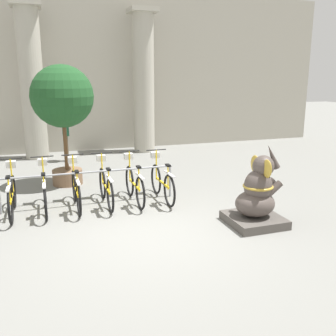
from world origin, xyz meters
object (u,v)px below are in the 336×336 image
Objects in this scene: bicycle_5 at (162,182)px; person_pedestrian at (66,129)px; bicycle_1 at (45,192)px; bicycle_2 at (76,189)px; bicycle_0 at (12,195)px; bicycle_3 at (106,186)px; bicycle_4 at (134,184)px; potted_tree at (63,101)px; elephant_statue at (257,198)px.

bicycle_5 is 5.28m from person_pedestrian.
bicycle_2 is at bearing 0.29° from bicycle_1.
bicycle_2 is at bearing -91.61° from person_pedestrian.
person_pedestrian reaches higher than bicycle_2.
bicycle_0 and bicycle_1 have the same top height.
bicycle_3 is 0.98× the size of person_pedestrian.
potted_tree is (-1.34, 1.99, 1.75)m from bicycle_4.
elephant_statue is 7.60m from person_pedestrian.
bicycle_1 and bicycle_4 have the same top height.
bicycle_3 is (1.29, 0.00, 0.00)m from bicycle_1.
bicycle_1 is 4.98m from person_pedestrian.
bicycle_4 is at bearing -0.56° from bicycle_2.
bicycle_3 is at bearing -84.04° from person_pedestrian.
bicycle_0 is 3.22m from bicycle_5.
bicycle_1 is 1.10× the size of elephant_statue.
potted_tree is at bearing 128.85° from elephant_statue.
bicycle_0 is 0.65m from bicycle_1.
bicycle_4 is 1.00× the size of bicycle_5.
bicycle_3 is 0.65m from bicycle_4.
bicycle_2 is (1.29, 0.02, 0.00)m from bicycle_0.
bicycle_2 is at bearing -88.49° from potted_tree.
bicycle_3 is 1.29m from bicycle_5.
elephant_statue is at bearing -57.71° from bicycle_5.
potted_tree is at bearing 58.22° from bicycle_0.
bicycle_5 is (1.29, -0.06, 0.00)m from bicycle_3.
person_pedestrian is (-1.15, 4.88, 0.65)m from bicycle_4.
person_pedestrian reaches higher than bicycle_5.
bicycle_0 is at bearing -179.18° from bicycle_2.
person_pedestrian is (-3.07, 6.94, 0.55)m from elephant_statue.
person_pedestrian is at bearing 88.39° from bicycle_2.
elephant_statue is 0.89× the size of person_pedestrian.
bicycle_1 is at bearing 151.83° from elephant_statue.
bicycle_0 is 1.29m from bicycle_2.
potted_tree is at bearing -93.74° from person_pedestrian.
potted_tree is at bearing 109.41° from bicycle_3.
person_pedestrian is 3.10m from potted_tree.
potted_tree reaches higher than elephant_statue.
person_pedestrian is at bearing 95.96° from bicycle_3.
elephant_statue is at bearing -28.17° from bicycle_1.
bicycle_1 and bicycle_3 have the same top height.
bicycle_3 is at bearing 141.10° from elephant_statue.
bicycle_3 is 1.00× the size of bicycle_4.
potted_tree reaches higher than bicycle_3.
elephant_statue is at bearing -38.90° from bicycle_3.
bicycle_2 is at bearing 179.44° from bicycle_4.
bicycle_1 is 4.37m from elephant_statue.
bicycle_5 is at bearing -2.48° from bicycle_3.
bicycle_5 is at bearing -0.65° from bicycle_0.
elephant_statue is (1.92, -2.05, 0.10)m from bicycle_4.
person_pedestrian is (-0.51, 4.87, 0.65)m from bicycle_3.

